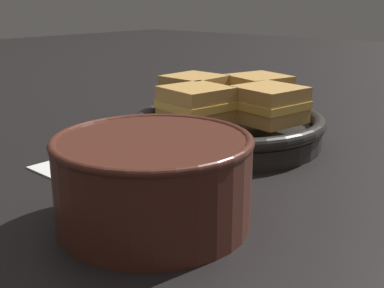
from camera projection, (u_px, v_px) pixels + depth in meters
ground_plane at (155, 183)px, 0.53m from camera, size 4.00×4.00×0.00m
napkin at (137, 168)px, 0.57m from camera, size 0.21×0.18×0.00m
soup_bowl at (153, 174)px, 0.42m from camera, size 0.18×0.18×0.08m
spoon at (172, 171)px, 0.54m from camera, size 0.15×0.06×0.01m
skillet at (229, 128)px, 0.67m from camera, size 0.26×0.26×0.04m
sandwich_near_left at (196, 105)px, 0.61m from camera, size 0.09×0.09×0.05m
sandwich_near_right at (269, 104)px, 0.61m from camera, size 0.09×0.09×0.05m
sandwich_far_left at (258, 91)px, 0.70m from camera, size 0.10×0.10×0.05m
sandwich_far_right at (195, 91)px, 0.70m from camera, size 0.08×0.08×0.05m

